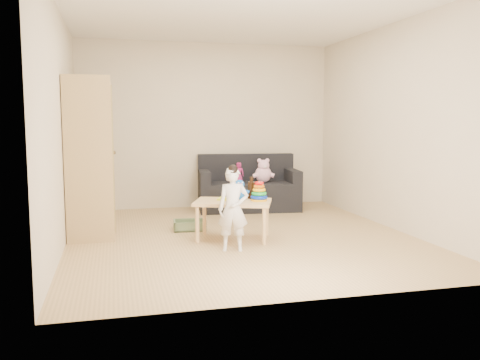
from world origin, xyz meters
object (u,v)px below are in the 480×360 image
object	(u,v)px
wardrobe	(90,157)
toddler	(233,210)
sofa	(249,196)
play_table	(233,220)

from	to	relation	value
wardrobe	toddler	xyz separation A→B (m)	(1.49, -1.22, -0.50)
toddler	sofa	bearing A→B (deg)	85.94
play_table	toddler	world-z (taller)	toddler
wardrobe	sofa	world-z (taller)	wardrobe
wardrobe	toddler	bearing A→B (deg)	-39.40
sofa	play_table	size ratio (longest dim) A/B	1.77
sofa	toddler	distance (m)	2.53
wardrobe	play_table	xyz separation A→B (m)	(1.60, -0.73, -0.71)
play_table	wardrobe	bearing A→B (deg)	155.64
wardrobe	play_table	size ratio (longest dim) A/B	2.17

